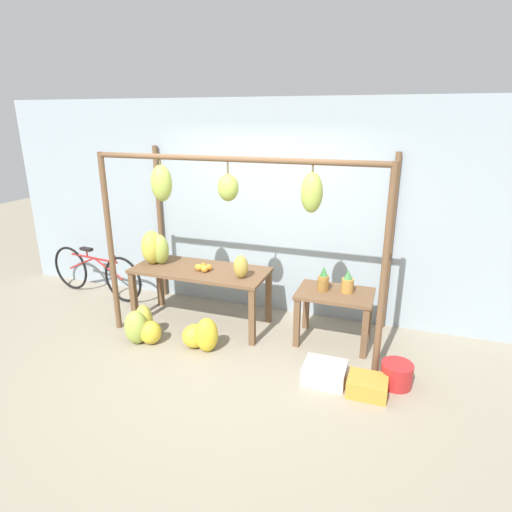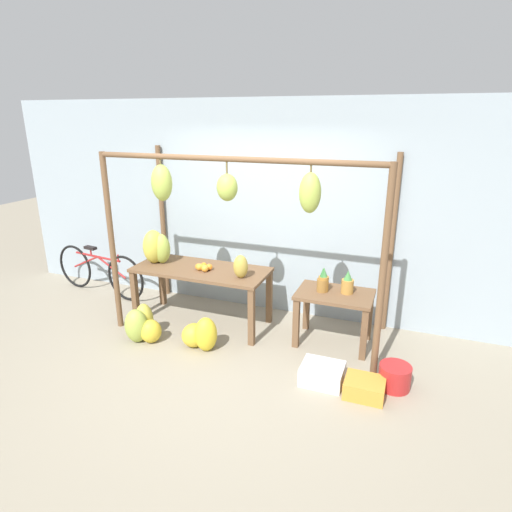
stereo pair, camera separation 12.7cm
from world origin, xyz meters
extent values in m
plane|color=gray|center=(0.00, 0.00, 0.00)|extent=(20.00, 20.00, 0.00)
cube|color=#99A8B2|center=(0.00, 1.60, 1.40)|extent=(8.00, 0.08, 2.80)
cylinder|color=brown|center=(-1.59, 0.38, 1.10)|extent=(0.07, 0.07, 2.19)
cylinder|color=brown|center=(1.59, 0.38, 1.10)|extent=(0.07, 0.07, 2.19)
cylinder|color=brown|center=(-1.59, 1.51, 1.10)|extent=(0.07, 0.07, 2.19)
cylinder|color=brown|center=(1.59, 1.51, 1.10)|extent=(0.07, 0.07, 2.19)
cylinder|color=brown|center=(0.00, 0.38, 2.16)|extent=(3.17, 0.06, 0.06)
cylinder|color=brown|center=(-0.82, 0.38, 2.11)|extent=(0.02, 0.02, 0.05)
ellipsoid|color=#9EB247|center=(-0.82, 0.38, 1.88)|extent=(0.24, 0.21, 0.40)
cylinder|color=brown|center=(-0.04, 0.38, 2.07)|extent=(0.02, 0.02, 0.12)
ellipsoid|color=#9EB247|center=(-0.04, 0.38, 1.87)|extent=(0.22, 0.20, 0.29)
cylinder|color=brown|center=(0.84, 0.38, 2.10)|extent=(0.02, 0.02, 0.06)
ellipsoid|color=#9EB247|center=(0.84, 0.38, 1.87)|extent=(0.22, 0.19, 0.40)
cube|color=brown|center=(-0.63, 0.85, 0.73)|extent=(1.71, 0.73, 0.04)
cube|color=brown|center=(-1.44, 0.53, 0.35)|extent=(0.07, 0.07, 0.71)
cube|color=brown|center=(0.17, 0.53, 0.35)|extent=(0.07, 0.07, 0.71)
cube|color=brown|center=(-1.44, 1.16, 0.35)|extent=(0.07, 0.07, 0.71)
cube|color=brown|center=(0.17, 1.16, 0.35)|extent=(0.07, 0.07, 0.71)
cube|color=brown|center=(1.05, 0.92, 0.62)|extent=(0.87, 0.59, 0.04)
cube|color=brown|center=(0.67, 0.68, 0.30)|extent=(0.07, 0.07, 0.60)
cube|color=brown|center=(1.44, 0.68, 0.30)|extent=(0.07, 0.07, 0.60)
cube|color=brown|center=(0.67, 1.16, 0.30)|extent=(0.07, 0.07, 0.60)
cube|color=brown|center=(1.44, 1.16, 0.30)|extent=(0.07, 0.07, 0.60)
ellipsoid|color=#9EB247|center=(-1.20, 0.86, 0.95)|extent=(0.23, 0.21, 0.39)
ellipsoid|color=#9EB247|center=(-1.30, 0.93, 0.92)|extent=(0.28, 0.26, 0.34)
ellipsoid|color=gold|center=(-1.30, 0.83, 0.97)|extent=(0.34, 0.36, 0.44)
sphere|color=orange|center=(-0.60, 0.86, 0.79)|extent=(0.08, 0.08, 0.08)
sphere|color=orange|center=(-0.53, 0.75, 0.79)|extent=(0.09, 0.09, 0.09)
sphere|color=orange|center=(-0.64, 0.80, 0.79)|extent=(0.08, 0.08, 0.08)
sphere|color=orange|center=(-0.62, 0.78, 0.79)|extent=(0.09, 0.09, 0.09)
sphere|color=orange|center=(-0.57, 0.79, 0.79)|extent=(0.07, 0.07, 0.07)
sphere|color=orange|center=(-0.51, 0.83, 0.79)|extent=(0.08, 0.08, 0.08)
sphere|color=orange|center=(-0.59, 0.81, 0.79)|extent=(0.08, 0.08, 0.08)
sphere|color=orange|center=(-0.60, 0.81, 0.79)|extent=(0.08, 0.08, 0.08)
cylinder|color=#B27F38|center=(1.18, 0.96, 0.72)|extent=(0.14, 0.14, 0.16)
cone|color=#428442|center=(1.18, 0.96, 0.86)|extent=(0.10, 0.10, 0.11)
cylinder|color=olive|center=(0.90, 0.91, 0.72)|extent=(0.13, 0.13, 0.15)
cone|color=#337538|center=(0.90, 0.91, 0.86)|extent=(0.09, 0.09, 0.14)
cylinder|color=#A3702D|center=(0.91, 0.92, 0.73)|extent=(0.12, 0.12, 0.18)
cone|color=#428442|center=(0.91, 0.92, 0.88)|extent=(0.08, 0.08, 0.11)
ellipsoid|color=gold|center=(-0.97, 0.16, 0.14)|extent=(0.34, 0.34, 0.29)
ellipsoid|color=gold|center=(-1.13, 0.27, 0.21)|extent=(0.31, 0.32, 0.42)
ellipsoid|color=#9EB247|center=(-1.13, 0.12, 0.21)|extent=(0.33, 0.31, 0.42)
ellipsoid|color=yellow|center=(-0.27, 0.23, 0.21)|extent=(0.34, 0.34, 0.41)
ellipsoid|color=gold|center=(-0.44, 0.26, 0.14)|extent=(0.39, 0.39, 0.29)
cube|color=silver|center=(1.11, 0.09, 0.09)|extent=(0.42, 0.36, 0.19)
cylinder|color=#AD2323|center=(1.80, 0.26, 0.12)|extent=(0.31, 0.31, 0.24)
torus|color=black|center=(-3.06, 1.23, 0.34)|extent=(0.68, 0.13, 0.68)
torus|color=black|center=(-2.00, 1.09, 0.34)|extent=(0.68, 0.13, 0.68)
cylinder|color=maroon|center=(-2.53, 1.16, 0.58)|extent=(0.90, 0.16, 0.03)
cylinder|color=maroon|center=(-2.80, 1.20, 0.46)|extent=(0.54, 0.10, 0.27)
cylinder|color=maroon|center=(-2.27, 1.12, 0.46)|extent=(0.54, 0.10, 0.27)
cylinder|color=maroon|center=(-2.66, 1.18, 0.63)|extent=(0.02, 0.02, 0.10)
cube|color=black|center=(-2.66, 1.18, 0.70)|extent=(0.21, 0.11, 0.04)
cylinder|color=maroon|center=(-2.11, 1.10, 0.63)|extent=(0.02, 0.02, 0.10)
ellipsoid|color=#B2993D|center=(-0.03, 0.75, 0.88)|extent=(0.14, 0.15, 0.25)
ellipsoid|color=#B2993D|center=(-0.04, 0.72, 0.89)|extent=(0.21, 0.19, 0.28)
cube|color=orange|center=(1.54, 0.02, 0.08)|extent=(0.38, 0.32, 0.17)
camera|label=1|loc=(1.69, -3.68, 2.58)|focal=30.00mm
camera|label=2|loc=(1.81, -3.64, 2.58)|focal=30.00mm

